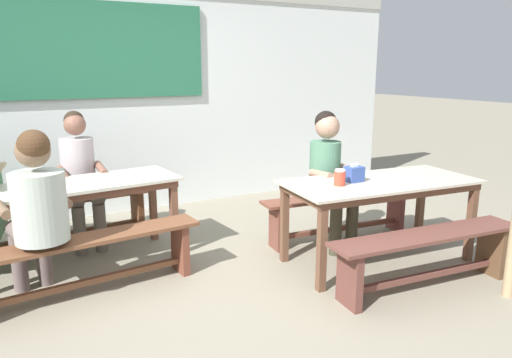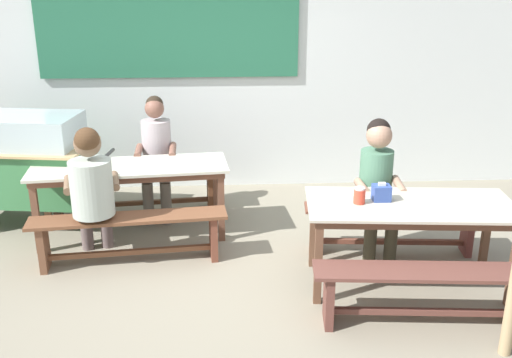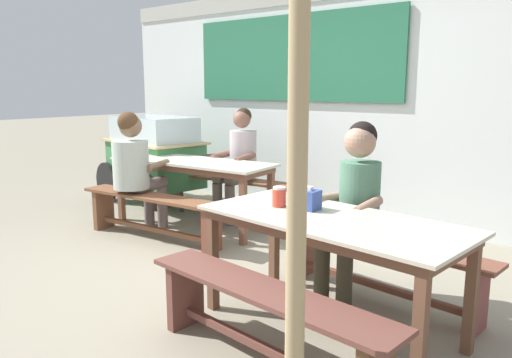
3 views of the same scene
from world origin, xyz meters
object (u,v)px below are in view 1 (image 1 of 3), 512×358
(dining_table_far, at_px, (65,193))
(condiment_jar, at_px, (340,177))
(bench_far_back, at_px, (54,215))
(bench_near_front, at_px, (427,252))
(bench_far_front, at_px, (88,256))
(bench_near_back, at_px, (340,210))
(person_center_facing, at_px, (80,171))
(tissue_box, at_px, (354,174))
(person_left_back_turned, at_px, (37,205))
(person_right_near_table, at_px, (329,169))
(dining_table_near, at_px, (380,189))

(dining_table_far, distance_m, condiment_jar, 2.25)
(bench_far_back, xyz_separation_m, bench_near_front, (2.39, -2.29, -0.00))
(bench_far_front, relative_size, condiment_jar, 13.08)
(bench_far_front, height_order, bench_near_back, same)
(person_center_facing, xyz_separation_m, tissue_box, (1.95, -1.57, 0.08))
(bench_near_front, bearing_deg, person_left_back_turned, 156.02)
(bench_far_back, relative_size, person_right_near_table, 1.48)
(bench_far_back, height_order, bench_far_front, same)
(person_center_facing, height_order, condiment_jar, person_center_facing)
(dining_table_far, relative_size, person_right_near_table, 1.50)
(dining_table_far, distance_m, bench_far_front, 0.69)
(person_center_facing, bearing_deg, bench_near_front, -46.48)
(dining_table_near, xyz_separation_m, person_left_back_turned, (-2.62, 0.55, 0.08))
(bench_far_back, distance_m, person_left_back_turned, 1.24)
(bench_near_back, bearing_deg, person_center_facing, 154.68)
(bench_far_back, xyz_separation_m, condiment_jar, (2.02, -1.67, 0.48))
(bench_far_front, relative_size, person_right_near_table, 1.37)
(bench_near_back, distance_m, person_right_near_table, 0.47)
(condiment_jar, bearing_deg, bench_far_back, 140.45)
(bench_near_front, distance_m, tissue_box, 0.85)
(dining_table_near, xyz_separation_m, person_right_near_table, (-0.13, 0.54, 0.08))
(bench_far_back, bearing_deg, person_left_back_turned, -98.87)
(dining_table_far, xyz_separation_m, bench_far_front, (0.06, -0.59, -0.34))
(dining_table_near, bearing_deg, person_center_facing, 142.90)
(bench_near_front, bearing_deg, person_center_facing, 133.52)
(bench_near_front, bearing_deg, condiment_jar, 120.37)
(bench_far_front, height_order, person_center_facing, person_center_facing)
(tissue_box, bearing_deg, person_right_near_table, 79.01)
(dining_table_near, xyz_separation_m, bench_far_front, (-2.32, 0.51, -0.34))
(bench_far_front, bearing_deg, bench_near_front, -25.99)
(person_center_facing, height_order, person_right_near_table, same)
(bench_far_front, xyz_separation_m, person_center_facing, (0.14, 1.13, 0.40))
(bench_far_back, bearing_deg, bench_near_front, -43.81)
(dining_table_near, relative_size, person_center_facing, 1.35)
(person_left_back_turned, distance_m, tissue_box, 2.44)
(bench_far_front, relative_size, person_left_back_turned, 1.38)
(dining_table_far, distance_m, tissue_box, 2.39)
(bench_near_back, xyz_separation_m, tissue_box, (-0.28, -0.51, 0.49))
(dining_table_far, relative_size, condiment_jar, 14.36)
(bench_far_back, xyz_separation_m, bench_near_back, (2.49, -1.10, -0.01))
(dining_table_near, distance_m, person_right_near_table, 0.56)
(tissue_box, relative_size, condiment_jar, 1.14)
(person_center_facing, distance_m, person_left_back_turned, 1.18)
(person_right_near_table, height_order, condiment_jar, person_right_near_table)
(person_center_facing, xyz_separation_m, condiment_jar, (1.76, -1.62, 0.08))
(dining_table_near, bearing_deg, bench_far_back, 145.16)
(person_left_back_turned, distance_m, condiment_jar, 2.27)
(bench_far_front, height_order, person_right_near_table, person_right_near_table)
(dining_table_far, height_order, person_right_near_table, person_right_near_table)
(person_center_facing, height_order, tissue_box, person_center_facing)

